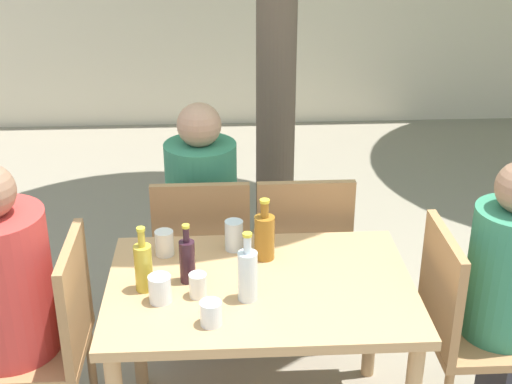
% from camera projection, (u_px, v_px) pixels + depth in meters
% --- Properties ---
extents(dining_table_front, '(1.18, 0.80, 0.73)m').
position_uv_depth(dining_table_front, '(260.00, 304.00, 2.78)').
color(dining_table_front, tan).
rests_on(dining_table_front, ground_plane).
extents(patio_chair_0, '(0.44, 0.44, 0.92)m').
position_uv_depth(patio_chair_0, '(50.00, 334.00, 2.78)').
color(patio_chair_0, '#A87A4C').
rests_on(patio_chair_0, ground_plane).
extents(patio_chair_1, '(0.44, 0.44, 0.92)m').
position_uv_depth(patio_chair_1, '(464.00, 321.00, 2.87)').
color(patio_chair_1, '#A87A4C').
rests_on(patio_chair_1, ground_plane).
extents(patio_chair_2, '(0.44, 0.44, 0.92)m').
position_uv_depth(patio_chair_2, '(203.00, 250.00, 3.39)').
color(patio_chair_2, '#A87A4C').
rests_on(patio_chair_2, ground_plane).
extents(patio_chair_3, '(0.44, 0.44, 0.92)m').
position_uv_depth(patio_chair_3, '(301.00, 248.00, 3.41)').
color(patio_chair_3, '#A87A4C').
rests_on(patio_chair_3, ground_plane).
extents(person_seated_2, '(0.34, 0.57, 1.21)m').
position_uv_depth(person_seated_2, '(203.00, 225.00, 3.60)').
color(person_seated_2, '#383842').
rests_on(person_seated_2, ground_plane).
extents(amber_bottle_0, '(0.08, 0.08, 0.26)m').
position_uv_depth(amber_bottle_0, '(264.00, 236.00, 2.88)').
color(amber_bottle_0, '#9E661E').
rests_on(amber_bottle_0, dining_table_front).
extents(water_bottle_1, '(0.07, 0.07, 0.27)m').
position_uv_depth(water_bottle_1, '(248.00, 274.00, 2.60)').
color(water_bottle_1, silver).
rests_on(water_bottle_1, dining_table_front).
extents(oil_cruet_2, '(0.07, 0.07, 0.26)m').
position_uv_depth(oil_cruet_2, '(143.00, 266.00, 2.66)').
color(oil_cruet_2, gold).
rests_on(oil_cruet_2, dining_table_front).
extents(wine_bottle_3, '(0.06, 0.06, 0.24)m').
position_uv_depth(wine_bottle_3, '(187.00, 260.00, 2.72)').
color(wine_bottle_3, '#331923').
rests_on(wine_bottle_3, dining_table_front).
extents(drinking_glass_0, '(0.08, 0.08, 0.11)m').
position_uv_depth(drinking_glass_0, '(164.00, 243.00, 2.92)').
color(drinking_glass_0, silver).
rests_on(drinking_glass_0, dining_table_front).
extents(drinking_glass_1, '(0.08, 0.08, 0.09)m').
position_uv_depth(drinking_glass_1, '(211.00, 313.00, 2.48)').
color(drinking_glass_1, white).
rests_on(drinking_glass_1, dining_table_front).
extents(drinking_glass_2, '(0.07, 0.07, 0.09)m').
position_uv_depth(drinking_glass_2, '(198.00, 285.00, 2.64)').
color(drinking_glass_2, silver).
rests_on(drinking_glass_2, dining_table_front).
extents(drinking_glass_3, '(0.08, 0.08, 0.11)m').
position_uv_depth(drinking_glass_3, '(160.00, 289.00, 2.61)').
color(drinking_glass_3, white).
rests_on(drinking_glass_3, dining_table_front).
extents(drinking_glass_4, '(0.08, 0.08, 0.13)m').
position_uv_depth(drinking_glass_4, '(234.00, 235.00, 2.96)').
color(drinking_glass_4, silver).
rests_on(drinking_glass_4, dining_table_front).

